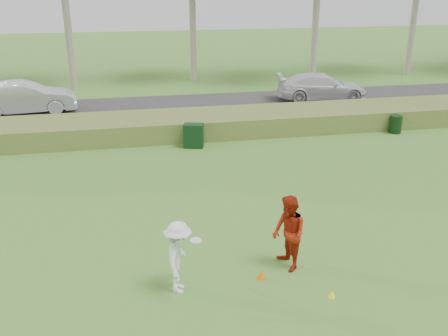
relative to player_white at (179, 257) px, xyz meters
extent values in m
plane|color=#3E7527|center=(1.93, 0.28, -0.88)|extent=(120.00, 120.00, 0.00)
cube|color=#566B2B|center=(1.93, 12.28, -0.43)|extent=(80.00, 3.00, 0.90)
cube|color=#2D2D2D|center=(1.93, 17.28, -0.85)|extent=(80.00, 6.00, 0.06)
imported|color=white|center=(0.00, 0.00, 0.00)|extent=(0.90, 1.25, 1.75)
cylinder|color=white|center=(0.40, 0.00, 0.39)|extent=(0.27, 0.27, 0.03)
imported|color=#9E1F0D|center=(2.77, 0.44, 0.09)|extent=(0.86, 1.03, 1.93)
cone|color=orange|center=(1.99, 0.08, -0.76)|extent=(0.22, 0.22, 0.24)
cone|color=#FFF21A|center=(3.37, -0.98, -0.78)|extent=(0.17, 0.17, 0.19)
cube|color=black|center=(1.83, 10.31, -0.36)|extent=(0.93, 0.72, 1.03)
cylinder|color=black|center=(11.38, 10.53, -0.46)|extent=(0.72, 0.72, 0.83)
imported|color=white|center=(-6.08, 17.43, 0.03)|extent=(5.33, 2.42, 1.70)
imported|color=silver|center=(10.44, 17.40, -0.06)|extent=(5.50, 2.86, 1.52)
camera|label=1|loc=(-0.95, -9.88, 5.98)|focal=40.00mm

